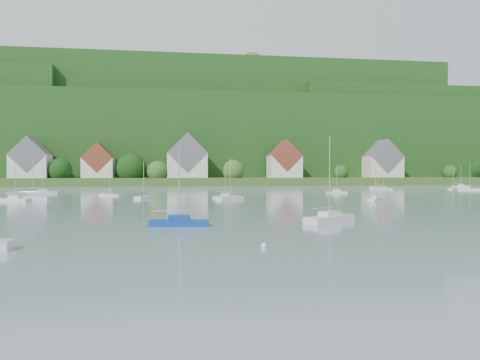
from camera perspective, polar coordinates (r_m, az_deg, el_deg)
The scene contains 13 objects.
far_shore_strip at distance 201.57m, azimuth -8.04°, elevation -0.10°, with size 600.00×60.00×3.00m, color #32551F.
forested_ridge at distance 270.67m, azimuth -8.02°, elevation 4.71°, with size 620.00×181.22×69.89m.
village_building_0 at distance 196.22m, azimuth -24.32°, elevation 2.13°, with size 14.00×10.40×16.00m.
village_building_1 at distance 192.79m, azimuth -16.99°, elevation 1.97°, with size 12.00×9.36×14.00m.
village_building_2 at distance 189.68m, azimuth -6.52°, elevation 2.48°, with size 16.00×11.44×18.00m.
village_building_3 at distance 193.08m, azimuth 5.46°, elevation 2.21°, with size 13.00×10.40×15.50m.
village_building_4 at distance 211.99m, azimuth 17.11°, elevation 2.10°, with size 15.00×10.40×16.50m.
near_sailboat_1 at distance 46.50m, azimuth -7.47°, elevation -5.08°, with size 6.00×2.26×7.91m.
near_sailboat_3 at distance 50.50m, azimuth 10.92°, elevation -4.57°, with size 6.60×5.50×9.14m.
mooring_buoy_1 at distance 33.30m, azimuth 2.92°, elevation -8.25°, with size 0.42×0.42×0.42m, color white.
mooring_buoy_2 at distance 54.21m, azimuth 17.15°, elevation -4.71°, with size 0.46×0.46×0.46m, color #DD6B01.
mooring_buoy_3 at distance 61.45m, azimuth -10.51°, elevation -4.01°, with size 0.43×0.43×0.43m, color #DD6B01.
far_sailboat_cluster at distance 114.73m, azimuth -6.04°, elevation -1.49°, with size 191.37×79.10×8.71m.
Camera 1 is at (-0.77, -1.53, 5.35)m, focal length 34.77 mm.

